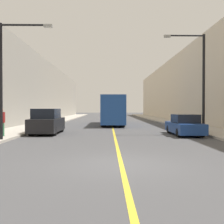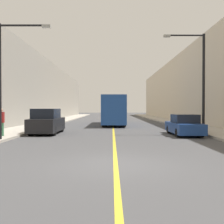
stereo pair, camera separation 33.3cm
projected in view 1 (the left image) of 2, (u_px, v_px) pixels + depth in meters
name	position (u px, v px, depth m)	size (l,w,h in m)	color
ground_plane	(121.00, 164.00, 9.18)	(200.00, 200.00, 0.00)	#474749
sidewalk_left	(58.00, 121.00, 39.05)	(3.29, 72.00, 0.16)	#B2AA9E
sidewalk_right	(164.00, 121.00, 39.29)	(3.29, 72.00, 0.16)	#B2AA9E
building_row_left	(33.00, 90.00, 38.93)	(4.00, 72.00, 9.21)	gray
building_row_right	(189.00, 88.00, 39.27)	(4.00, 72.00, 9.94)	beige
road_center_line	(111.00, 121.00, 39.17)	(0.16, 72.00, 0.01)	gold
bus	(112.00, 110.00, 30.71)	(2.53, 10.83, 3.29)	#1E4793
parked_suv_left	(47.00, 122.00, 19.95)	(1.95, 4.61, 1.92)	black
car_right_near	(184.00, 126.00, 19.02)	(1.83, 4.57, 1.52)	navy
street_lamp_left	(6.00, 71.00, 15.12)	(3.09, 0.24, 6.71)	black
street_lamp_right	(200.00, 75.00, 19.50)	(3.09, 0.24, 7.30)	black
pedestrian	(1.00, 122.00, 16.83)	(0.40, 0.25, 1.81)	#336B47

